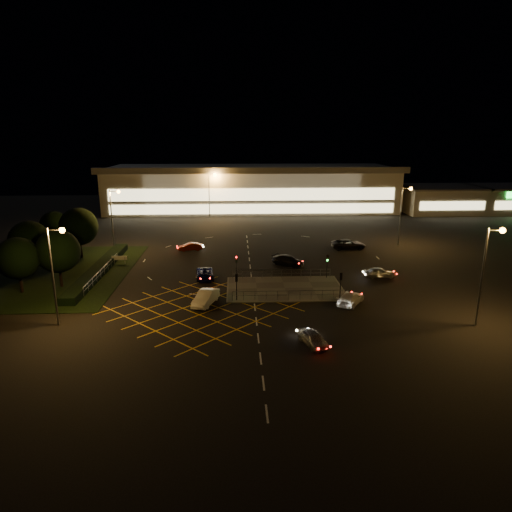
{
  "coord_description": "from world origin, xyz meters",
  "views": [
    {
      "loc": [
        -3.97,
        -55.45,
        18.65
      ],
      "look_at": [
        -1.22,
        6.49,
        2.0
      ],
      "focal_mm": 32.0,
      "sensor_mm": 36.0,
      "label": 1
    }
  ],
  "objects_px": {
    "car_far_dkgrey": "(288,260)",
    "car_east_grey": "(348,244)",
    "signal_sw": "(237,282)",
    "car_right_silver": "(380,273)",
    "signal_se": "(341,280)",
    "car_queue_white": "(206,298)",
    "car_left_blue": "(205,274)",
    "signal_nw": "(236,262)",
    "car_circ_red": "(190,247)",
    "car_near_silver": "(313,338)",
    "signal_ne": "(327,261)",
    "car_approach_white": "(350,298)"
  },
  "relations": [
    {
      "from": "car_right_silver",
      "to": "car_approach_white",
      "type": "xyz_separation_m",
      "value": [
        -6.33,
        -9.56,
        -0.01
      ]
    },
    {
      "from": "car_left_blue",
      "to": "car_far_dkgrey",
      "type": "height_order",
      "value": "car_far_dkgrey"
    },
    {
      "from": "car_approach_white",
      "to": "car_queue_white",
      "type": "bearing_deg",
      "value": 31.41
    },
    {
      "from": "car_circ_red",
      "to": "car_far_dkgrey",
      "type": "bearing_deg",
      "value": 48.63
    },
    {
      "from": "car_near_silver",
      "to": "car_left_blue",
      "type": "bearing_deg",
      "value": 100.04
    },
    {
      "from": "car_near_silver",
      "to": "signal_sw",
      "type": "bearing_deg",
      "value": 101.92
    },
    {
      "from": "signal_nw",
      "to": "car_far_dkgrey",
      "type": "bearing_deg",
      "value": 41.39
    },
    {
      "from": "signal_sw",
      "to": "signal_ne",
      "type": "relative_size",
      "value": 1.0
    },
    {
      "from": "car_circ_red",
      "to": "car_approach_white",
      "type": "relative_size",
      "value": 0.83
    },
    {
      "from": "car_circ_red",
      "to": "car_east_grey",
      "type": "height_order",
      "value": "car_east_grey"
    },
    {
      "from": "signal_se",
      "to": "car_far_dkgrey",
      "type": "relative_size",
      "value": 0.65
    },
    {
      "from": "signal_sw",
      "to": "car_right_silver",
      "type": "distance_m",
      "value": 20.83
    },
    {
      "from": "signal_ne",
      "to": "car_far_dkgrey",
      "type": "height_order",
      "value": "signal_ne"
    },
    {
      "from": "car_near_silver",
      "to": "car_right_silver",
      "type": "bearing_deg",
      "value": 39.38
    },
    {
      "from": "signal_sw",
      "to": "signal_ne",
      "type": "xyz_separation_m",
      "value": [
        12.0,
        7.99,
        0.0
      ]
    },
    {
      "from": "signal_se",
      "to": "car_near_silver",
      "type": "xyz_separation_m",
      "value": [
        -5.09,
        -11.66,
        -1.7
      ]
    },
    {
      "from": "car_queue_white",
      "to": "car_far_dkgrey",
      "type": "bearing_deg",
      "value": 72.32
    },
    {
      "from": "signal_nw",
      "to": "car_near_silver",
      "type": "height_order",
      "value": "signal_nw"
    },
    {
      "from": "car_far_dkgrey",
      "to": "car_east_grey",
      "type": "relative_size",
      "value": 0.86
    },
    {
      "from": "signal_sw",
      "to": "car_far_dkgrey",
      "type": "height_order",
      "value": "signal_sw"
    },
    {
      "from": "car_queue_white",
      "to": "car_left_blue",
      "type": "height_order",
      "value": "car_queue_white"
    },
    {
      "from": "car_near_silver",
      "to": "car_circ_red",
      "type": "height_order",
      "value": "car_near_silver"
    },
    {
      "from": "signal_ne",
      "to": "car_near_silver",
      "type": "distance_m",
      "value": 20.37
    },
    {
      "from": "car_right_silver",
      "to": "signal_nw",
      "type": "bearing_deg",
      "value": 91.86
    },
    {
      "from": "car_left_blue",
      "to": "car_approach_white",
      "type": "bearing_deg",
      "value": -36.08
    },
    {
      "from": "car_near_silver",
      "to": "car_left_blue",
      "type": "xyz_separation_m",
      "value": [
        -11.1,
        20.23,
        -0.0
      ]
    },
    {
      "from": "signal_ne",
      "to": "car_approach_white",
      "type": "distance_m",
      "value": 9.71
    },
    {
      "from": "car_far_dkgrey",
      "to": "car_right_silver",
      "type": "bearing_deg",
      "value": -84.92
    },
    {
      "from": "signal_sw",
      "to": "car_right_silver",
      "type": "height_order",
      "value": "signal_sw"
    },
    {
      "from": "car_near_silver",
      "to": "car_queue_white",
      "type": "relative_size",
      "value": 0.82
    },
    {
      "from": "car_left_blue",
      "to": "car_right_silver",
      "type": "xyz_separation_m",
      "value": [
        23.35,
        -0.55,
        0.03
      ]
    },
    {
      "from": "car_approach_white",
      "to": "signal_se",
      "type": "bearing_deg",
      "value": -27.82
    },
    {
      "from": "car_right_silver",
      "to": "car_circ_red",
      "type": "height_order",
      "value": "car_right_silver"
    },
    {
      "from": "signal_nw",
      "to": "car_circ_red",
      "type": "relative_size",
      "value": 0.8
    },
    {
      "from": "signal_sw",
      "to": "car_far_dkgrey",
      "type": "bearing_deg",
      "value": -117.32
    },
    {
      "from": "signal_sw",
      "to": "car_queue_white",
      "type": "xyz_separation_m",
      "value": [
        -3.5,
        -0.86,
        -1.58
      ]
    },
    {
      "from": "car_left_blue",
      "to": "car_east_grey",
      "type": "distance_m",
      "value": 27.66
    },
    {
      "from": "car_queue_white",
      "to": "signal_ne",
      "type": "bearing_deg",
      "value": 47.54
    },
    {
      "from": "signal_sw",
      "to": "car_queue_white",
      "type": "distance_m",
      "value": 3.93
    },
    {
      "from": "signal_nw",
      "to": "car_approach_white",
      "type": "distance_m",
      "value": 16.07
    },
    {
      "from": "signal_se",
      "to": "signal_nw",
      "type": "xyz_separation_m",
      "value": [
        -12.0,
        7.99,
        0.0
      ]
    },
    {
      "from": "signal_sw",
      "to": "signal_nw",
      "type": "xyz_separation_m",
      "value": [
        0.0,
        7.99,
        0.0
      ]
    },
    {
      "from": "signal_se",
      "to": "signal_ne",
      "type": "relative_size",
      "value": 1.0
    },
    {
      "from": "car_right_silver",
      "to": "car_circ_red",
      "type": "distance_m",
      "value": 31.11
    },
    {
      "from": "signal_se",
      "to": "car_queue_white",
      "type": "height_order",
      "value": "signal_se"
    },
    {
      "from": "signal_ne",
      "to": "car_queue_white",
      "type": "bearing_deg",
      "value": -150.29
    },
    {
      "from": "signal_se",
      "to": "car_left_blue",
      "type": "distance_m",
      "value": 18.4
    },
    {
      "from": "signal_sw",
      "to": "car_left_blue",
      "type": "height_order",
      "value": "signal_sw"
    },
    {
      "from": "signal_ne",
      "to": "signal_nw",
      "type": "bearing_deg",
      "value": 180.0
    },
    {
      "from": "car_near_silver",
      "to": "car_right_silver",
      "type": "distance_m",
      "value": 23.18
    }
  ]
}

